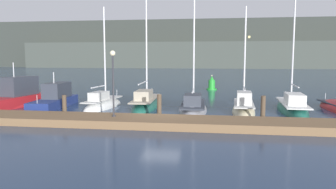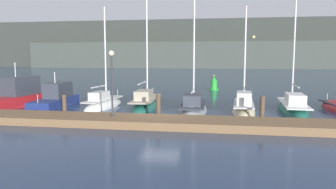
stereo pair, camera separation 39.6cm
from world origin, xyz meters
TOP-DOWN VIEW (x-y plane):
  - ground_plane at (0.00, 0.00)m, footprint 400.00×400.00m
  - dock at (0.00, -2.26)m, footprint 34.87×2.80m
  - mooring_pile_1 at (-6.31, -0.61)m, footprint 0.28×0.28m
  - mooring_pile_2 at (0.00, -0.61)m, footprint 0.28×0.28m
  - mooring_pile_3 at (6.31, -0.61)m, footprint 0.28×0.28m
  - motorboat_berth_1 at (-12.55, 3.52)m, footprint 3.12×7.00m
  - motorboat_berth_2 at (-9.23, 3.65)m, footprint 2.40×6.72m
  - sailboat_berth_3 at (-5.22, 3.67)m, footprint 2.19×5.88m
  - sailboat_berth_4 at (-1.98, 4.41)m, footprint 2.23×7.39m
  - sailboat_berth_5 at (1.86, 3.19)m, footprint 2.25×6.79m
  - sailboat_berth_6 at (5.48, 2.97)m, footprint 1.92×5.98m
  - sailboat_berth_7 at (9.07, 4.25)m, footprint 2.36×7.56m
  - channel_buoy at (2.98, 19.22)m, footprint 1.20×1.20m
  - dock_lamppost at (-2.47, -2.15)m, footprint 0.32×0.32m
  - hillside_backdrop at (0.93, 104.94)m, footprint 240.00×23.00m

SIDE VIEW (x-z plane):
  - ground_plane at x=0.00m, z-range 0.00..0.00m
  - sailboat_berth_7 at x=9.07m, z-range -5.02..5.28m
  - sailboat_berth_3 at x=-5.22m, z-range -4.13..4.39m
  - sailboat_berth_5 at x=1.86m, z-range -4.83..5.09m
  - sailboat_berth_4 at x=-1.98m, z-range -4.82..5.13m
  - sailboat_berth_6 at x=5.48m, z-range -3.94..4.27m
  - dock at x=0.00m, z-range 0.00..0.45m
  - motorboat_berth_2 at x=-9.23m, z-range -1.36..1.99m
  - motorboat_berth_1 at x=-12.55m, z-range -1.57..2.49m
  - channel_buoy at x=2.98m, z-range -0.25..1.55m
  - mooring_pile_1 at x=-6.31m, z-range 0.00..1.48m
  - mooring_pile_2 at x=0.00m, z-range 0.00..1.64m
  - mooring_pile_3 at x=6.31m, z-range 0.00..1.66m
  - dock_lamppost at x=-2.47m, z-range 1.12..5.00m
  - hillside_backdrop at x=0.93m, z-range -0.69..16.85m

